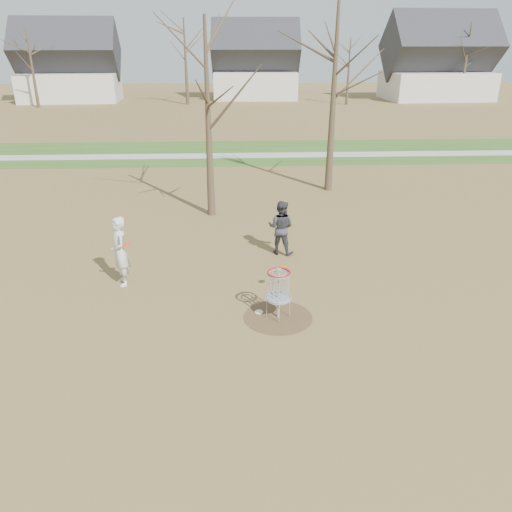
# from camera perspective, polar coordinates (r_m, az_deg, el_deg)

# --- Properties ---
(ground) EXTENTS (160.00, 160.00, 0.00)m
(ground) POSITION_cam_1_polar(r_m,az_deg,el_deg) (13.07, 2.53, -7.00)
(ground) COLOR brown
(ground) RESTS_ON ground
(green_band) EXTENTS (160.00, 8.00, 0.01)m
(green_band) POSITION_cam_1_polar(r_m,az_deg,el_deg) (32.92, -0.80, 11.77)
(green_band) COLOR #2D5119
(green_band) RESTS_ON ground
(footpath) EXTENTS (160.00, 1.50, 0.01)m
(footpath) POSITION_cam_1_polar(r_m,az_deg,el_deg) (31.94, -0.73, 11.43)
(footpath) COLOR #9E9E99
(footpath) RESTS_ON green_band
(dirt_circle) EXTENTS (1.80, 1.80, 0.01)m
(dirt_circle) POSITION_cam_1_polar(r_m,az_deg,el_deg) (13.07, 2.53, -6.98)
(dirt_circle) COLOR #47331E
(dirt_circle) RESTS_ON ground
(player_standing) EXTENTS (0.75, 0.89, 2.06)m
(player_standing) POSITION_cam_1_polar(r_m,az_deg,el_deg) (14.88, -15.29, 0.49)
(player_standing) COLOR silver
(player_standing) RESTS_ON ground
(player_throwing) EXTENTS (1.09, 0.98, 1.84)m
(player_throwing) POSITION_cam_1_polar(r_m,az_deg,el_deg) (16.59, 2.86, 3.28)
(player_throwing) COLOR #37363B
(player_throwing) RESTS_ON ground
(disc_grounded) EXTENTS (0.22, 0.22, 0.02)m
(disc_grounded) POSITION_cam_1_polar(r_m,az_deg,el_deg) (13.26, 0.34, -6.41)
(disc_grounded) COLOR white
(disc_grounded) RESTS_ON dirt_circle
(discs_in_play) EXTENTS (4.61, 0.93, 0.49)m
(discs_in_play) POSITION_cam_1_polar(r_m,az_deg,el_deg) (14.05, -5.58, 0.05)
(discs_in_play) COLOR orange
(discs_in_play) RESTS_ON ground
(disc_golf_basket) EXTENTS (0.64, 0.64, 1.35)m
(disc_golf_basket) POSITION_cam_1_polar(r_m,az_deg,el_deg) (12.64, 2.60, -3.42)
(disc_golf_basket) COLOR #9EA3AD
(disc_golf_basket) RESTS_ON ground
(bare_trees) EXTENTS (52.62, 44.98, 9.00)m
(bare_trees) POSITION_cam_1_polar(r_m,az_deg,el_deg) (47.12, 0.79, 21.80)
(bare_trees) COLOR #382B1E
(bare_trees) RESTS_ON ground
(houses_row) EXTENTS (56.51, 10.01, 7.26)m
(houses_row) POSITION_cam_1_polar(r_m,az_deg,el_deg) (64.10, 2.22, 20.56)
(houses_row) COLOR silver
(houses_row) RESTS_ON ground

